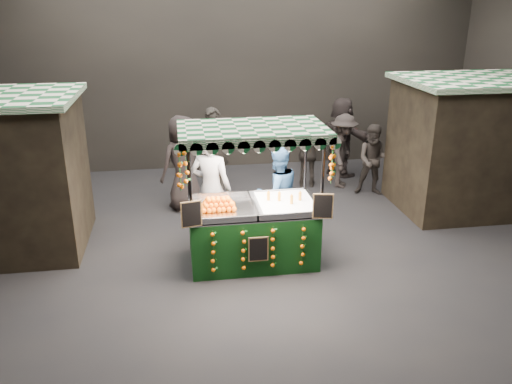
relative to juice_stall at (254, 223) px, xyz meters
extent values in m
plane|color=black|center=(0.24, 0.20, -0.69)|extent=(12.00, 12.00, 0.00)
cube|color=black|center=(0.24, 5.20, 1.81)|extent=(12.00, 0.10, 5.00)
cube|color=black|center=(0.24, -4.80, 1.81)|extent=(12.00, 0.10, 5.00)
cube|color=black|center=(4.64, 1.70, 0.56)|extent=(2.80, 2.00, 2.50)
cube|color=#104D24|center=(4.64, 1.70, 1.86)|extent=(3.00, 2.20, 0.10)
cube|color=black|center=(-0.01, 0.04, -0.24)|extent=(1.97, 1.08, 0.90)
cube|color=#B5B8BD|center=(-0.01, 0.04, 0.23)|extent=(1.97, 1.08, 0.04)
cylinder|color=black|center=(-0.97, -0.48, 0.39)|extent=(0.04, 0.04, 2.15)
cylinder|color=black|center=(0.95, -0.48, 0.39)|extent=(0.04, 0.04, 2.15)
cylinder|color=black|center=(-0.97, 0.55, 0.39)|extent=(0.04, 0.04, 2.15)
cylinder|color=black|center=(0.95, 0.55, 0.39)|extent=(0.04, 0.04, 2.15)
cube|color=#104D24|center=(-0.01, 0.04, 1.50)|extent=(2.20, 1.30, 0.07)
cube|color=white|center=(0.53, 0.04, 0.28)|extent=(0.88, 0.97, 0.07)
cube|color=black|center=(-0.98, -0.53, 0.43)|extent=(0.30, 0.09, 0.39)
cube|color=black|center=(0.96, -0.53, 0.43)|extent=(0.30, 0.09, 0.39)
cube|color=black|center=(-0.01, -0.54, -0.20)|extent=(0.30, 0.02, 0.39)
imported|color=gray|center=(-0.59, 0.87, 0.29)|extent=(0.84, 0.72, 1.95)
imported|color=navy|center=(0.54, 0.83, 0.15)|extent=(0.96, 0.84, 1.68)
imported|color=#2A2622|center=(-0.32, 3.56, 0.22)|extent=(0.67, 0.45, 1.82)
imported|color=#2A2522|center=(3.01, 2.67, 0.08)|extent=(0.89, 0.78, 1.53)
imported|color=black|center=(1.75, 3.38, 0.08)|extent=(0.97, 0.62, 1.54)
imported|color=black|center=(2.51, 3.26, 0.14)|extent=(1.02, 1.23, 1.65)
imported|color=black|center=(-1.02, 2.52, 0.26)|extent=(1.10, 0.98, 1.90)
imported|color=#2D2625|center=(2.71, 4.05, 0.25)|extent=(1.46, 1.73, 1.87)
camera|label=1|loc=(-1.13, -7.42, 3.33)|focal=36.57mm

